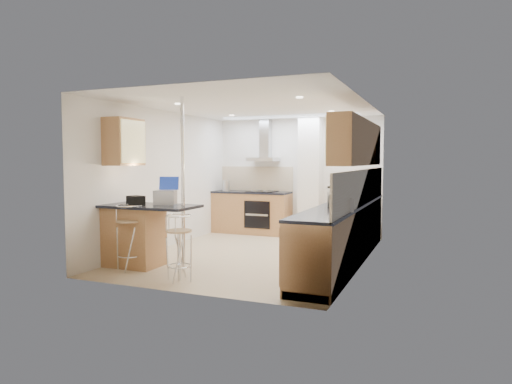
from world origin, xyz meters
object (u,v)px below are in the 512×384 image
at_px(laptop, 165,197).
at_px(bar_stool_near, 129,237).
at_px(microwave, 339,197).
at_px(bread_bin, 341,204).
at_px(bar_stool_end, 179,248).

relative_size(laptop, bar_stool_near, 0.32).
relative_size(microwave, laptop, 1.62).
distance_m(microwave, bar_stool_near, 3.13).
distance_m(microwave, bread_bin, 0.67).
xyz_separation_m(bar_stool_end, bread_bin, (1.96, 0.92, 0.57)).
distance_m(microwave, bar_stool_end, 2.46).
xyz_separation_m(laptop, bar_stool_near, (-0.35, -0.41, -0.56)).
bearing_deg(bar_stool_end, bar_stool_near, 95.73).
bearing_deg(laptop, bread_bin, -12.58).
relative_size(bar_stool_end, bread_bin, 2.59).
xyz_separation_m(laptop, bread_bin, (2.59, 0.27, -0.04)).
distance_m(laptop, bar_stool_end, 1.08).
xyz_separation_m(microwave, bar_stool_near, (-2.78, -1.32, -0.58)).
xyz_separation_m(laptop, bar_stool_end, (0.63, -0.64, -0.60)).
bearing_deg(bar_stool_end, laptop, 63.69).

